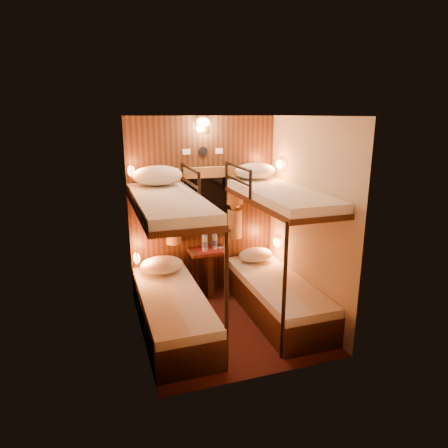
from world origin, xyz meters
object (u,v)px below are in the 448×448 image
object	(u,v)px
bottle_left	(205,243)
bottle_right	(215,242)
bunk_right	(276,271)
table	(208,266)
bunk_left	(172,285)

from	to	relation	value
bottle_left	bottle_right	world-z (taller)	bottle_left
bunk_right	table	xyz separation A→B (m)	(-0.65, 0.78, -0.14)
bunk_left	table	world-z (taller)	bunk_left
bunk_right	bottle_right	bearing A→B (deg)	125.31
bottle_right	bottle_left	bearing A→B (deg)	-165.43
table	bottle_left	bearing A→B (deg)	-140.51
bunk_right	table	world-z (taller)	bunk_right
bunk_left	table	xyz separation A→B (m)	(0.65, 0.78, -0.14)
table	bottle_right	distance (m)	0.35
bunk_right	table	size ratio (longest dim) A/B	2.90
bunk_right	bottle_right	size ratio (longest dim) A/B	7.73
table	bunk_left	bearing A→B (deg)	-129.67
table	bottle_right	world-z (taller)	bottle_right
bunk_right	bottle_left	distance (m)	1.04
bunk_right	bottle_left	xyz separation A→B (m)	(-0.70, 0.74, 0.20)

